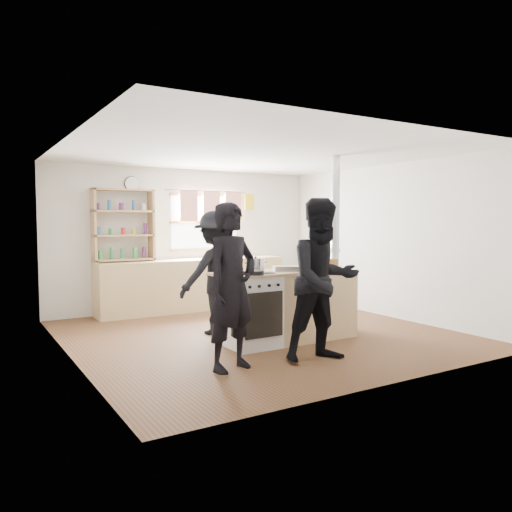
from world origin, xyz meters
name	(u,v)px	position (x,y,z in m)	size (l,w,h in m)	color
ground	(259,334)	(0.00, 0.00, -0.01)	(5.00, 5.00, 0.01)	brown
back_counter	(194,285)	(0.00, 2.22, 0.45)	(3.40, 0.55, 0.90)	tan
shelving_unit	(123,225)	(-1.20, 2.34, 1.51)	(1.00, 0.28, 1.20)	tan
thermos	(235,250)	(0.83, 2.22, 1.04)	(0.10, 0.10, 0.29)	silver
cooking_island	(290,305)	(0.14, -0.55, 0.47)	(1.97, 0.64, 0.93)	silver
skillet_greens	(253,272)	(-0.53, -0.74, 0.96)	(0.29, 0.29, 0.05)	black
roast_tray	(286,268)	(0.05, -0.60, 0.97)	(0.40, 0.37, 0.07)	silver
stockpot_stove	(256,265)	(-0.31, -0.43, 1.02)	(0.24, 0.24, 0.19)	#BABABD
stockpot_counter	(314,262)	(0.52, -0.58, 1.03)	(0.28, 0.28, 0.21)	#B9B9BB
bread_board	(330,264)	(0.81, -0.54, 0.98)	(0.30, 0.24, 0.12)	tan
flue_heater	(335,286)	(1.07, -0.35, 0.64)	(0.35, 0.35, 2.50)	black
person_near_left	(232,287)	(-1.11, -1.28, 0.88)	(0.64, 0.42, 1.77)	black
person_near_right	(324,280)	(-0.07, -1.51, 0.91)	(0.89, 0.69, 1.83)	black
person_far	(217,273)	(-0.49, 0.32, 0.86)	(1.11, 0.64, 1.71)	black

